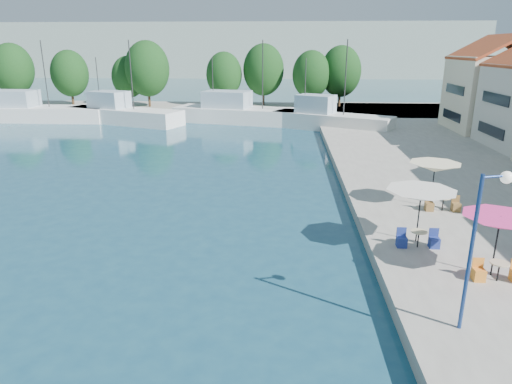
# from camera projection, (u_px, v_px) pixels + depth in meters

# --- Properties ---
(quay_far) EXTENTS (90.00, 16.00, 0.60)m
(quay_far) POSITION_uv_depth(u_px,v_px,m) (215.00, 110.00, 65.60)
(quay_far) COLOR gray
(quay_far) RESTS_ON ground
(hill_west) EXTENTS (180.00, 40.00, 16.00)m
(hill_west) POSITION_uv_depth(u_px,v_px,m) (191.00, 50.00, 153.05)
(hill_west) COLOR #95A295
(hill_west) RESTS_ON ground
(hill_east) EXTENTS (140.00, 40.00, 12.00)m
(hill_east) POSITION_uv_depth(u_px,v_px,m) (389.00, 55.00, 168.33)
(hill_east) COLOR #95A295
(hill_east) RESTS_ON ground
(building_06) EXTENTS (9.00, 8.80, 10.20)m
(building_06) POSITION_uv_depth(u_px,v_px,m) (499.00, 83.00, 46.83)
(building_06) COLOR #F1E1C1
(building_06) RESTS_ON quay_right
(trawler_01) EXTENTS (18.15, 4.78, 10.20)m
(trawler_01) POSITION_uv_depth(u_px,v_px,m) (33.00, 112.00, 57.87)
(trawler_01) COLOR white
(trawler_01) RESTS_ON ground
(trawler_02) EXTENTS (15.55, 9.27, 10.20)m
(trawler_02) POSITION_uv_depth(u_px,v_px,m) (122.00, 114.00, 56.21)
(trawler_02) COLOR white
(trawler_02) RESTS_ON ground
(trawler_03) EXTENTS (19.07, 9.02, 10.20)m
(trawler_03) POSITION_uv_depth(u_px,v_px,m) (245.00, 114.00, 56.53)
(trawler_03) COLOR white
(trawler_03) RESTS_ON ground
(trawler_04) EXTENTS (13.76, 9.45, 10.20)m
(trawler_04) POSITION_uv_depth(u_px,v_px,m) (329.00, 120.00, 51.77)
(trawler_04) COLOR silver
(trawler_04) RESTS_ON ground
(tree_01) EXTENTS (6.11, 6.11, 9.04)m
(tree_01) POSITION_uv_depth(u_px,v_px,m) (13.00, 69.00, 69.02)
(tree_01) COLOR #3F2B19
(tree_01) RESTS_ON quay_far
(tree_02) EXTENTS (5.44, 5.44, 8.05)m
(tree_02) POSITION_uv_depth(u_px,v_px,m) (70.00, 73.00, 67.70)
(tree_02) COLOR #3F2B19
(tree_02) RESTS_ON quay_far
(tree_03) EXTENTS (4.86, 4.86, 7.19)m
(tree_03) POSITION_uv_depth(u_px,v_px,m) (128.00, 77.00, 67.48)
(tree_03) COLOR #3F2B19
(tree_03) RESTS_ON quay_far
(tree_04) EXTENTS (6.33, 6.33, 9.36)m
(tree_04) POSITION_uv_depth(u_px,v_px,m) (147.00, 69.00, 65.66)
(tree_04) COLOR #3F2B19
(tree_04) RESTS_ON quay_far
(tree_05) EXTENTS (5.27, 5.27, 7.80)m
(tree_05) POSITION_uv_depth(u_px,v_px,m) (224.00, 75.00, 67.15)
(tree_05) COLOR #3F2B19
(tree_05) RESTS_ON quay_far
(tree_06) EXTENTS (6.04, 6.04, 8.94)m
(tree_06) POSITION_uv_depth(u_px,v_px,m) (263.00, 70.00, 67.55)
(tree_06) COLOR #3F2B19
(tree_06) RESTS_ON quay_far
(tree_07) EXTENTS (5.42, 5.42, 8.02)m
(tree_07) POSITION_uv_depth(u_px,v_px,m) (311.00, 75.00, 65.38)
(tree_07) COLOR #3F2B19
(tree_07) RESTS_ON quay_far
(tree_08) EXTENTS (5.87, 5.87, 8.69)m
(tree_08) POSITION_uv_depth(u_px,v_px,m) (341.00, 71.00, 66.10)
(tree_08) COLOR #3F2B19
(tree_08) RESTS_ON quay_far
(umbrella_pink) EXTENTS (2.80, 2.80, 2.42)m
(umbrella_pink) POSITION_uv_depth(u_px,v_px,m) (500.00, 223.00, 16.94)
(umbrella_pink) COLOR black
(umbrella_pink) RESTS_ON quay_right
(umbrella_white) EXTENTS (3.08, 3.08, 2.43)m
(umbrella_white) POSITION_uv_depth(u_px,v_px,m) (421.00, 195.00, 20.01)
(umbrella_white) COLOR black
(umbrella_white) RESTS_ON quay_right
(umbrella_cream) EXTENTS (2.75, 2.75, 2.46)m
(umbrella_cream) POSITION_uv_depth(u_px,v_px,m) (435.00, 167.00, 24.56)
(umbrella_cream) COLOR black
(umbrella_cream) RESTS_ON quay_right
(cafe_table_01) EXTENTS (1.82, 0.70, 0.76)m
(cafe_table_01) POSITION_uv_depth(u_px,v_px,m) (498.00, 274.00, 17.06)
(cafe_table_01) COLOR black
(cafe_table_01) RESTS_ON quay_right
(cafe_table_02) EXTENTS (1.82, 0.70, 0.76)m
(cafe_table_02) POSITION_uv_depth(u_px,v_px,m) (418.00, 241.00, 19.95)
(cafe_table_02) COLOR black
(cafe_table_02) RESTS_ON quay_right
(cafe_table_03) EXTENTS (1.82, 0.70, 0.76)m
(cafe_table_03) POSITION_uv_depth(u_px,v_px,m) (443.00, 206.00, 24.36)
(cafe_table_03) COLOR black
(cafe_table_03) RESTS_ON quay_right
(street_lamp) EXTENTS (1.01, 0.47, 5.03)m
(street_lamp) POSITION_uv_depth(u_px,v_px,m) (485.00, 223.00, 13.29)
(street_lamp) COLOR navy
(street_lamp) RESTS_ON quay_right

